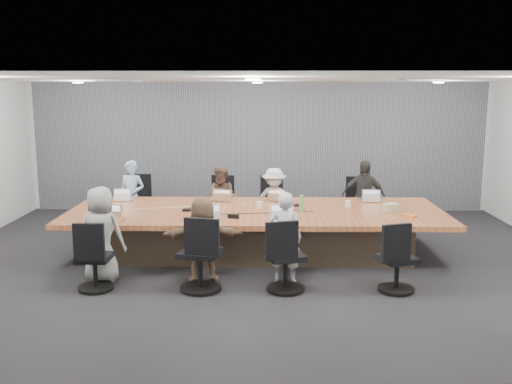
{
  "coord_description": "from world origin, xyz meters",
  "views": [
    {
      "loc": [
        0.14,
        -8.47,
        2.67
      ],
      "look_at": [
        0.0,
        0.4,
        1.05
      ],
      "focal_mm": 40.0,
      "sensor_mm": 36.0,
      "label": 1
    }
  ],
  "objects_px": {
    "person_1": "(223,200)",
    "person_4": "(101,234)",
    "chair_1": "(224,208)",
    "canvas_bag": "(390,207)",
    "chair_2": "(274,208)",
    "conference_table": "(256,230)",
    "bottle_green_left": "(98,199)",
    "stapler": "(233,216)",
    "laptop_3": "(369,200)",
    "chair_0": "(137,207)",
    "person_6": "(285,237)",
    "snack_packet": "(410,216)",
    "bottle_green_right": "(302,203)",
    "chair_5": "(200,259)",
    "person_0": "(132,197)",
    "laptop_5": "(207,220)",
    "person_2": "(274,201)",
    "laptop_2": "(275,200)",
    "person_3": "(363,197)",
    "laptop_4": "(111,220)",
    "bottle_clear": "(200,204)",
    "laptop_6": "(284,221)",
    "laptop_0": "(125,199)",
    "chair_7": "(397,264)",
    "person_5": "(203,239)",
    "chair_3": "(360,209)",
    "chair_4": "(95,263)",
    "laptop_1": "(221,200)",
    "mug_brown": "(108,209)",
    "chair_6": "(286,262)"
  },
  "relations": [
    {
      "from": "person_1",
      "to": "person_4",
      "type": "xyz_separation_m",
      "value": [
        -1.49,
        -2.7,
        0.04
      ]
    },
    {
      "from": "chair_1",
      "to": "canvas_bag",
      "type": "relative_size",
      "value": 3.44
    },
    {
      "from": "chair_2",
      "to": "conference_table",
      "type": "bearing_deg",
      "value": 90.03
    },
    {
      "from": "bottle_green_left",
      "to": "person_1",
      "type": "bearing_deg",
      "value": 27.42
    },
    {
      "from": "stapler",
      "to": "laptop_3",
      "type": "bearing_deg",
      "value": 50.54
    },
    {
      "from": "chair_0",
      "to": "stapler",
      "type": "xyz_separation_m",
      "value": [
        1.99,
        -2.32,
        0.35
      ]
    },
    {
      "from": "person_6",
      "to": "canvas_bag",
      "type": "height_order",
      "value": "person_6"
    },
    {
      "from": "chair_1",
      "to": "snack_packet",
      "type": "relative_size",
      "value": 4.69
    },
    {
      "from": "bottle_green_right",
      "to": "chair_5",
      "type": "bearing_deg",
      "value": -131.92
    },
    {
      "from": "conference_table",
      "to": "person_0",
      "type": "xyz_separation_m",
      "value": [
        -2.32,
        1.35,
        0.28
      ]
    },
    {
      "from": "laptop_5",
      "to": "bottle_green_right",
      "type": "height_order",
      "value": "bottle_green_right"
    },
    {
      "from": "chair_1",
      "to": "snack_packet",
      "type": "bearing_deg",
      "value": 154.38
    },
    {
      "from": "person_2",
      "to": "person_4",
      "type": "bearing_deg",
      "value": -133.09
    },
    {
      "from": "chair_1",
      "to": "laptop_2",
      "type": "relative_size",
      "value": 2.75
    },
    {
      "from": "person_2",
      "to": "canvas_bag",
      "type": "height_order",
      "value": "person_2"
    },
    {
      "from": "person_2",
      "to": "person_3",
      "type": "distance_m",
      "value": 1.65
    },
    {
      "from": "laptop_5",
      "to": "bottle_green_left",
      "type": "distance_m",
      "value": 2.23
    },
    {
      "from": "person_3",
      "to": "laptop_4",
      "type": "bearing_deg",
      "value": -141.77
    },
    {
      "from": "person_3",
      "to": "bottle_clear",
      "type": "bearing_deg",
      "value": -143.37
    },
    {
      "from": "chair_1",
      "to": "laptop_6",
      "type": "xyz_separation_m",
      "value": [
        1.05,
        -2.5,
        0.34
      ]
    },
    {
      "from": "person_1",
      "to": "chair_5",
      "type": "bearing_deg",
      "value": -84.62
    },
    {
      "from": "laptop_4",
      "to": "laptop_6",
      "type": "distance_m",
      "value": 2.55
    },
    {
      "from": "conference_table",
      "to": "laptop_4",
      "type": "bearing_deg",
      "value": -159.39
    },
    {
      "from": "laptop_0",
      "to": "person_4",
      "type": "bearing_deg",
      "value": 95.56
    },
    {
      "from": "chair_2",
      "to": "laptop_0",
      "type": "height_order",
      "value": "chair_2"
    },
    {
      "from": "chair_1",
      "to": "person_6",
      "type": "distance_m",
      "value": 3.24
    },
    {
      "from": "chair_7",
      "to": "canvas_bag",
      "type": "height_order",
      "value": "canvas_bag"
    },
    {
      "from": "laptop_2",
      "to": "bottle_green_left",
      "type": "relative_size",
      "value": 1.31
    },
    {
      "from": "person_5",
      "to": "canvas_bag",
      "type": "distance_m",
      "value": 3.12
    },
    {
      "from": "chair_3",
      "to": "snack_packet",
      "type": "bearing_deg",
      "value": 108.56
    },
    {
      "from": "snack_packet",
      "to": "laptop_0",
      "type": "bearing_deg",
      "value": 164.6
    },
    {
      "from": "bottle_clear",
      "to": "person_5",
      "type": "bearing_deg",
      "value": -82.29
    },
    {
      "from": "person_0",
      "to": "bottle_green_right",
      "type": "distance_m",
      "value": 3.38
    },
    {
      "from": "laptop_3",
      "to": "laptop_2",
      "type": "bearing_deg",
      "value": 3.22
    },
    {
      "from": "chair_0",
      "to": "chair_4",
      "type": "height_order",
      "value": "chair_0"
    },
    {
      "from": "conference_table",
      "to": "canvas_bag",
      "type": "height_order",
      "value": "canvas_bag"
    },
    {
      "from": "chair_2",
      "to": "laptop_3",
      "type": "distance_m",
      "value": 1.91
    },
    {
      "from": "laptop_4",
      "to": "stapler",
      "type": "relative_size",
      "value": 1.93
    },
    {
      "from": "bottle_green_left",
      "to": "person_0",
      "type": "bearing_deg",
      "value": 72.66
    },
    {
      "from": "stapler",
      "to": "canvas_bag",
      "type": "bearing_deg",
      "value": 30.87
    },
    {
      "from": "chair_4",
      "to": "chair_7",
      "type": "relative_size",
      "value": 0.99
    },
    {
      "from": "chair_2",
      "to": "laptop_1",
      "type": "height_order",
      "value": "chair_2"
    },
    {
      "from": "person_1",
      "to": "person_2",
      "type": "bearing_deg",
      "value": 6.94
    },
    {
      "from": "mug_brown",
      "to": "chair_6",
      "type": "bearing_deg",
      "value": -27.41
    },
    {
      "from": "chair_3",
      "to": "laptop_5",
      "type": "xyz_separation_m",
      "value": [
        -2.67,
        -2.5,
        0.36
      ]
    },
    {
      "from": "person_5",
      "to": "chair_7",
      "type": "bearing_deg",
      "value": 167.05
    },
    {
      "from": "person_5",
      "to": "laptop_6",
      "type": "relative_size",
      "value": 3.54
    },
    {
      "from": "chair_6",
      "to": "snack_packet",
      "type": "xyz_separation_m",
      "value": [
        1.92,
        1.21,
        0.36
      ]
    },
    {
      "from": "chair_4",
      "to": "stapler",
      "type": "bearing_deg",
      "value": 32.74
    },
    {
      "from": "chair_2",
      "to": "bottle_clear",
      "type": "height_order",
      "value": "bottle_clear"
    }
  ]
}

